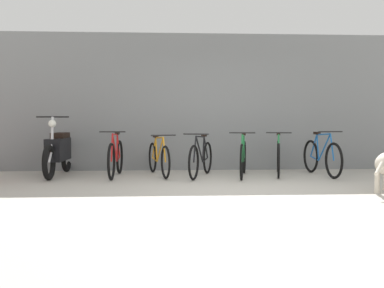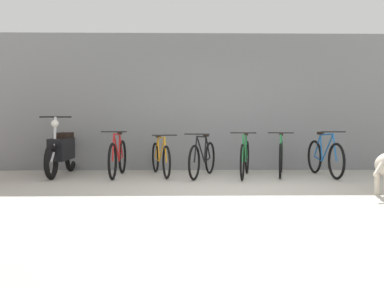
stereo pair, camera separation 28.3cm
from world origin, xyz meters
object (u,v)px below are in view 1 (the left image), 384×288
at_px(bicycle_2, 201,159).
at_px(bicycle_3, 243,158).
at_px(bicycle_1, 159,158).
at_px(bicycle_5, 322,157).
at_px(bicycle_0, 116,158).
at_px(motorcycle, 58,152).
at_px(bicycle_4, 278,157).

distance_m(bicycle_2, bicycle_3, 0.78).
xyz_separation_m(bicycle_1, bicycle_5, (3.08, -0.18, 0.02)).
relative_size(bicycle_0, bicycle_3, 0.98).
relative_size(bicycle_3, bicycle_5, 1.02).
bearing_deg(motorcycle, bicycle_4, 89.42).
bearing_deg(motorcycle, bicycle_0, 80.33).
distance_m(bicycle_5, motorcycle, 4.97).
relative_size(bicycle_2, motorcycle, 0.83).
bearing_deg(bicycle_3, bicycle_1, -86.77).
distance_m(bicycle_1, bicycle_5, 3.09).
xyz_separation_m(bicycle_0, bicycle_3, (2.36, -0.11, -0.00)).
height_order(bicycle_0, bicycle_2, bicycle_0).
bearing_deg(bicycle_4, bicycle_1, -78.07).
xyz_separation_m(bicycle_3, motorcycle, (-3.45, 0.31, 0.11)).
xyz_separation_m(bicycle_1, bicycle_4, (2.28, -0.06, 0.02)).
height_order(bicycle_2, bicycle_3, bicycle_3).
distance_m(bicycle_1, bicycle_4, 2.28).
relative_size(bicycle_5, motorcycle, 0.86).
bearing_deg(bicycle_0, bicycle_1, 103.49).
xyz_separation_m(bicycle_2, bicycle_5, (2.29, 0.04, 0.01)).
relative_size(bicycle_1, motorcycle, 0.85).
xyz_separation_m(bicycle_4, motorcycle, (-4.17, 0.12, 0.11)).
bearing_deg(motorcycle, bicycle_5, 88.33).
bearing_deg(bicycle_2, bicycle_5, 109.97).
xyz_separation_m(bicycle_0, motorcycle, (-1.09, 0.21, 0.11)).
relative_size(bicycle_1, bicycle_2, 1.03).
relative_size(bicycle_3, bicycle_4, 1.04).
height_order(bicycle_1, bicycle_3, bicycle_3).
height_order(bicycle_5, motorcycle, motorcycle).
height_order(bicycle_2, motorcycle, motorcycle).
relative_size(bicycle_3, motorcycle, 0.87).
bearing_deg(bicycle_4, bicycle_3, -61.19).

